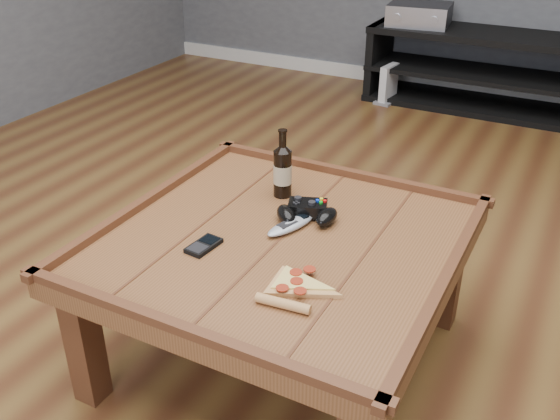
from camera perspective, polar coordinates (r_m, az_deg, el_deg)
The scene contains 11 objects.
ground at distance 2.10m, azimuth 0.08°, elevation -13.12°, with size 6.00×6.00×0.00m, color #4C2915.
baseboard at distance 4.64m, azimuth 17.81°, elevation 10.42°, with size 5.00×0.02×0.10m, color silver.
coffee_table at distance 1.86m, azimuth 0.09°, elevation -4.13°, with size 1.03×1.03×0.48m.
media_console at distance 4.36m, azimuth 17.53°, elevation 12.04°, with size 1.40×0.45×0.50m.
beer_bottle at distance 2.03m, azimuth 0.23°, elevation 3.71°, with size 0.06×0.06×0.23m.
game_controller at distance 1.91m, azimuth 2.47°, elevation -0.21°, with size 0.20×0.17×0.06m.
pizza_slice at distance 1.61m, azimuth 1.35°, elevation -7.06°, with size 0.18×0.27×0.03m.
smartphone at distance 1.80m, azimuth -6.99°, elevation -3.24°, with size 0.07×0.11×0.01m.
remote_control at distance 1.87m, azimuth 1.01°, elevation -1.37°, with size 0.11×0.19×0.03m.
av_receiver at distance 4.37m, azimuth 12.62°, elevation 17.07°, with size 0.42×0.37×0.14m.
game_console at distance 4.36m, azimuth 9.88°, elevation 11.16°, with size 0.14×0.22×0.25m.
Camera 1 is at (0.73, -1.39, 1.40)m, focal length 40.00 mm.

